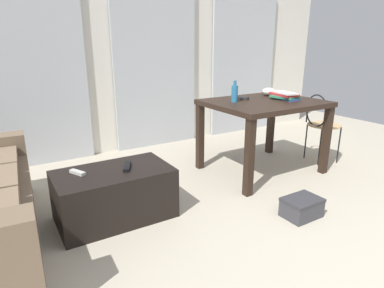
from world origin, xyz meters
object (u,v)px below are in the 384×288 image
at_px(craft_table, 264,111).
at_px(bottle_near, 235,93).
at_px(coffee_table, 115,194).
at_px(tv_remote_primary, 127,167).
at_px(book_stack, 285,96).
at_px(tv_remote_secondary, 77,172).
at_px(wire_chair, 320,120).
at_px(bowl, 269,92).
at_px(tv_remote_on_table, 240,98).
at_px(shoebox, 302,207).

xyz_separation_m(craft_table, bottle_near, (-0.32, 0.10, 0.20)).
xyz_separation_m(coffee_table, craft_table, (1.70, 0.17, 0.46)).
bearing_deg(coffee_table, tv_remote_primary, -4.71).
relative_size(coffee_table, craft_table, 0.76).
bearing_deg(book_stack, tv_remote_secondary, -178.77).
distance_m(coffee_table, wire_chair, 2.50).
height_order(wire_chair, bowl, bowl).
distance_m(bowl, tv_remote_on_table, 0.45).
bearing_deg(wire_chair, book_stack, 171.66).
xyz_separation_m(craft_table, tv_remote_secondary, (-1.95, -0.09, -0.25)).
xyz_separation_m(bowl, shoebox, (-0.71, -1.18, -0.74)).
bearing_deg(shoebox, wire_chair, 34.18).
xyz_separation_m(book_stack, tv_remote_secondary, (-2.20, -0.05, -0.40)).
height_order(bowl, book_stack, bowl).
height_order(tv_remote_secondary, shoebox, tv_remote_secondary).
height_order(bowl, tv_remote_on_table, bowl).
distance_m(tv_remote_primary, tv_remote_secondary, 0.37).
bearing_deg(book_stack, wire_chair, -8.34).
height_order(craft_table, tv_remote_primary, craft_table).
xyz_separation_m(coffee_table, tv_remote_secondary, (-0.25, 0.07, 0.21)).
xyz_separation_m(tv_remote_on_table, tv_remote_secondary, (-1.80, -0.31, -0.37)).
distance_m(craft_table, bowl, 0.41).
bearing_deg(tv_remote_on_table, shoebox, -134.41).
xyz_separation_m(bowl, tv_remote_on_table, (-0.44, -0.03, -0.03)).
bearing_deg(tv_remote_on_table, tv_remote_primary, 163.81).
relative_size(book_stack, tv_remote_primary, 1.77).
xyz_separation_m(coffee_table, book_stack, (1.95, 0.12, 0.61)).
height_order(wire_chair, tv_remote_on_table, same).
bearing_deg(craft_table, shoebox, -114.09).
relative_size(wire_chair, book_stack, 2.41).
relative_size(craft_table, bottle_near, 5.37).
height_order(coffee_table, bowl, bowl).
height_order(craft_table, shoebox, craft_table).
relative_size(wire_chair, tv_remote_on_table, 4.46).
height_order(craft_table, book_stack, book_stack).
xyz_separation_m(bowl, book_stack, (-0.05, -0.29, -0.00)).
distance_m(wire_chair, shoebox, 1.50).
relative_size(coffee_table, book_stack, 2.67).
bearing_deg(wire_chair, tv_remote_primary, -178.78).
bearing_deg(bowl, book_stack, -99.73).
height_order(tv_remote_primary, tv_remote_secondary, tv_remote_primary).
relative_size(bottle_near, book_stack, 0.65).
relative_size(bottle_near, tv_remote_secondary, 1.51).
bearing_deg(bottle_near, tv_remote_on_table, 33.19).
bearing_deg(bowl, coffee_table, -168.53).
relative_size(book_stack, shoebox, 1.09).
relative_size(wire_chair, bottle_near, 3.70).
bearing_deg(tv_remote_secondary, bottle_near, -18.99).
bearing_deg(tv_remote_secondary, wire_chair, -26.52).
relative_size(bowl, tv_remote_secondary, 1.12).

